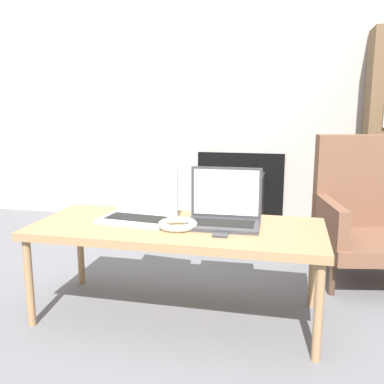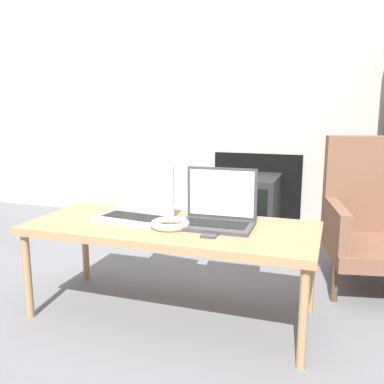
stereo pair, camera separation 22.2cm
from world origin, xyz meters
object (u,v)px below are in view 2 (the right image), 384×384
object	(u,v)px
laptop_right	(218,212)
phone	(211,233)
headphones	(170,224)
tv	(250,205)
laptop_left	(137,206)

from	to	relation	value
laptop_right	phone	bearing A→B (deg)	-86.13
laptop_right	headphones	world-z (taller)	laptop_right
tv	headphones	bearing A→B (deg)	-92.95
phone	tv	xyz separation A→B (m)	(-0.13, 1.53, -0.22)
laptop_right	phone	world-z (taller)	laptop_right
laptop_right	headphones	size ratio (longest dim) A/B	1.92
headphones	phone	distance (m)	0.21
headphones	tv	size ratio (longest dim) A/B	0.35
laptop_right	headphones	bearing A→B (deg)	-151.12
phone	tv	world-z (taller)	tv
headphones	phone	xyz separation A→B (m)	(0.21, -0.04, -0.01)
laptop_right	headphones	distance (m)	0.23
laptop_left	tv	world-z (taller)	laptop_left
laptop_right	phone	size ratio (longest dim) A/B	2.67
laptop_left	laptop_right	world-z (taller)	same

